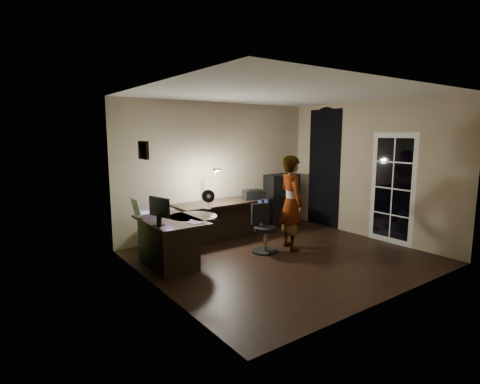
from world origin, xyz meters
TOP-DOWN VIEW (x-y plane):
  - floor at (0.00, 0.00)m, footprint 4.50×4.00m
  - ceiling at (0.00, 0.00)m, footprint 4.50×4.00m
  - wall_back at (0.00, 2.00)m, footprint 4.50×0.01m
  - wall_front at (0.00, -2.00)m, footprint 4.50×0.01m
  - wall_left at (-2.25, 0.00)m, footprint 0.01×4.00m
  - wall_right at (2.25, 0.00)m, footprint 0.01×4.00m
  - green_wall_overlay at (-2.24, 0.00)m, footprint 0.00×4.00m
  - arched_doorway at (2.24, 1.15)m, footprint 0.01×0.90m
  - french_door at (2.24, -0.55)m, footprint 0.02×0.92m
  - framed_picture at (-2.22, 0.45)m, footprint 0.04×0.30m
  - desk_left at (-1.71, 0.76)m, footprint 0.82×1.31m
  - desk_right at (-0.21, 1.53)m, footprint 2.02×0.72m
  - cabinet at (1.55, 1.78)m, footprint 0.79×0.43m
  - laptop_stand at (-1.98, 1.06)m, footprint 0.22×0.19m
  - laptop at (-1.98, 1.06)m, footprint 0.37×0.35m
  - monitor at (-2.00, 0.53)m, footprint 0.19×0.46m
  - mouse at (-1.50, 0.44)m, footprint 0.06×0.09m
  - phone at (-1.11, 0.51)m, footprint 0.10×0.13m
  - pen at (-1.16, 0.26)m, footprint 0.06×0.13m
  - speaker at (-2.03, 0.45)m, footprint 0.07×0.07m
  - notepad at (-1.51, 0.33)m, footprint 0.17×0.23m
  - desk_fan at (-0.84, 1.05)m, footprint 0.25×0.19m
  - headphones at (0.30, 0.91)m, footprint 0.21×0.16m
  - printer at (0.48, 1.44)m, footprint 0.51×0.45m
  - desk_lamp at (-0.41, 1.67)m, footprint 0.23×0.35m
  - office_chair at (-0.07, 0.40)m, footprint 0.56×0.56m
  - person at (0.44, 0.29)m, footprint 0.55×0.69m

SIDE VIEW (x-z plane):
  - floor at x=0.00m, z-range -0.01..0.00m
  - desk_left at x=-1.71m, z-range 0.00..0.75m
  - desk_right at x=-0.21m, z-range 0.00..0.75m
  - office_chair at x=-0.07m, z-range 0.00..0.84m
  - cabinet at x=1.55m, z-range 0.00..1.16m
  - phone at x=-1.11m, z-range 0.74..0.75m
  - pen at x=-1.16m, z-range 0.74..0.75m
  - notepad at x=-1.51m, z-range 0.74..0.75m
  - mouse at x=-1.50m, z-range 0.74..0.78m
  - laptop_stand at x=-1.98m, z-range 0.74..0.83m
  - headphones at x=0.30m, z-range 0.76..0.85m
  - speaker at x=-2.03m, z-range 0.74..0.93m
  - person at x=0.44m, z-range 0.00..1.70m
  - printer at x=0.48m, z-range 0.76..0.94m
  - monitor at x=-2.00m, z-range 0.74..1.04m
  - desk_fan at x=-0.84m, z-range 0.76..1.11m
  - laptop at x=-1.98m, z-range 0.83..1.07m
  - french_door at x=2.24m, z-range 0.00..2.10m
  - desk_lamp at x=-0.41m, z-range 0.76..1.47m
  - arched_doorway at x=2.24m, z-range 0.00..2.60m
  - wall_back at x=0.00m, z-range 0.00..2.70m
  - wall_front at x=0.00m, z-range 0.00..2.70m
  - wall_left at x=-2.25m, z-range 0.00..2.70m
  - wall_right at x=2.25m, z-range 0.00..2.70m
  - green_wall_overlay at x=-2.24m, z-range 0.00..2.70m
  - framed_picture at x=-2.22m, z-range 1.73..1.98m
  - ceiling at x=0.00m, z-range 2.70..2.71m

